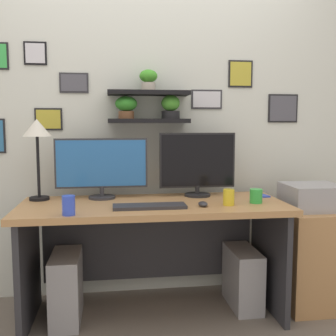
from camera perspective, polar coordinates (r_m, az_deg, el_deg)
The scene contains 16 objects.
ground_plane at distance 2.83m, azimuth -1.98°, elevation -20.02°, with size 8.00×8.00×0.00m, color #70665B.
back_wall_assembly at distance 2.97m, azimuth -3.01°, elevation 8.16°, with size 4.40×0.24×2.70m.
desk at distance 2.69m, azimuth -2.15°, elevation -9.08°, with size 1.69×0.68×0.75m.
monitor_left at distance 2.76m, azimuth -9.37°, elevation 0.24°, with size 0.62×0.18×0.41m.
monitor_right at distance 2.82m, azimuth 4.17°, elevation 0.65°, with size 0.53×0.18×0.44m.
keyboard at distance 2.44m, azimuth -2.63°, elevation -5.43°, with size 0.44×0.14×0.02m, color #2D2D33.
computer_mouse at distance 2.49m, azimuth 4.96°, elevation -5.09°, with size 0.06×0.09×0.03m, color #2D2D33.
desk_lamp at distance 2.78m, azimuth -18.01°, elevation 4.49°, with size 0.18×0.18×0.54m.
cell_phone at distance 2.91m, azimuth 13.00°, elevation -3.77°, with size 0.07×0.14×0.01m, color blue.
coffee_mug at distance 2.64m, azimuth 12.33°, elevation -3.89°, with size 0.08×0.08×0.09m, color green.
pen_cup at distance 2.54m, azimuth 8.57°, elevation -4.11°, with size 0.07×0.07×0.10m, color yellow.
water_cup at distance 2.31m, azimuth -13.86°, elevation -5.16°, with size 0.07×0.07×0.11m, color blue.
drawer_cabinet at distance 3.04m, azimuth 19.51°, elevation -11.67°, with size 0.44×0.50×0.67m, color tan.
printer at distance 2.94m, azimuth 19.81°, elevation -3.83°, with size 0.38×0.34×0.17m, color #9E9EA3.
computer_tower_left at distance 2.76m, azimuth -14.18°, elevation -16.04°, with size 0.18×0.40×0.43m, color #99999E.
computer_tower_right at distance 2.92m, azimuth 10.49°, elevation -14.99°, with size 0.18×0.40×0.40m, color #99999E.
Camera 1 is at (-0.26, -2.53, 1.26)m, focal length 43.15 mm.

